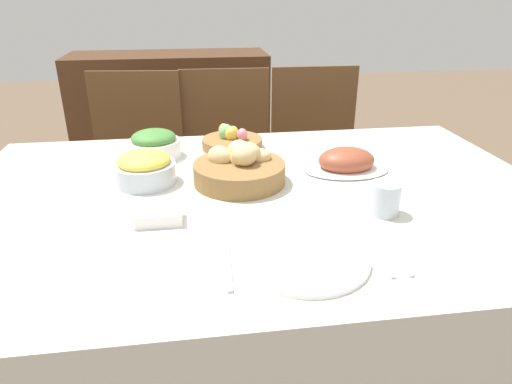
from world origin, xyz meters
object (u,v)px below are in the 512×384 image
object	(u,v)px
pineapple_bowl	(145,168)
spoon	(392,252)
sideboard	(173,123)
green_salad_bowl	(154,144)
bread_basket	(240,168)
dinner_plate	(305,258)
ham_platter	(346,162)
butter_dish	(159,216)
fork	(229,265)
knife	(378,253)
chair_far_left	(136,170)
drinking_cup	(385,199)
chair_far_center	(228,165)
chair_far_right	(317,161)
egg_basket	(232,141)

from	to	relation	value
pineapple_bowl	spoon	distance (m)	0.71
sideboard	green_salad_bowl	bearing A→B (deg)	-89.97
bread_basket	pineapple_bowl	size ratio (longest dim) A/B	1.49
green_salad_bowl	dinner_plate	bearing A→B (deg)	-63.40
ham_platter	butter_dish	xyz separation A→B (m)	(-0.55, -0.27, -0.01)
bread_basket	pineapple_bowl	bearing A→B (deg)	173.24
dinner_plate	fork	xyz separation A→B (m)	(-0.16, 0.00, -0.00)
knife	butter_dish	bearing A→B (deg)	158.43
chair_far_left	green_salad_bowl	distance (m)	0.66
drinking_cup	chair_far_center	bearing A→B (deg)	105.75
dinner_plate	fork	size ratio (longest dim) A/B	1.48
ham_platter	butter_dish	size ratio (longest dim) A/B	2.37
butter_dish	knife	bearing A→B (deg)	-24.49
chair_far_center	pineapple_bowl	distance (m)	0.90
bread_basket	green_salad_bowl	xyz separation A→B (m)	(-0.25, 0.25, 0.00)
sideboard	butter_dish	distance (m)	2.02
chair_far_right	butter_dish	distance (m)	1.28
chair_far_right	sideboard	bearing A→B (deg)	128.48
chair_far_right	dinner_plate	xyz separation A→B (m)	(-0.38, -1.25, 0.27)
sideboard	dinner_plate	world-z (taller)	sideboard
bread_basket	egg_basket	distance (m)	0.30
chair_far_right	drinking_cup	distance (m)	1.12
chair_far_center	green_salad_bowl	size ratio (longest dim) A/B	5.41
chair_far_right	pineapple_bowl	size ratio (longest dim) A/B	5.28
bread_basket	chair_far_left	bearing A→B (deg)	115.81
egg_basket	fork	bearing A→B (deg)	-95.85
bread_basket	dinner_plate	size ratio (longest dim) A/B	0.98
drinking_cup	butter_dish	distance (m)	0.55
chair_far_center	pineapple_bowl	size ratio (longest dim) A/B	5.28
dinner_plate	fork	distance (m)	0.16
chair_far_left	drinking_cup	distance (m)	1.33
chair_far_left	dinner_plate	xyz separation A→B (m)	(0.48, -1.25, 0.27)
sideboard	egg_basket	xyz separation A→B (m)	(0.26, -1.47, 0.34)
fork	knife	distance (m)	0.32
green_salad_bowl	spoon	world-z (taller)	green_salad_bowl
drinking_cup	sideboard	bearing A→B (deg)	106.14
sideboard	fork	distance (m)	2.23
green_salad_bowl	sideboard	bearing A→B (deg)	90.03
sideboard	spoon	world-z (taller)	sideboard
egg_basket	fork	world-z (taller)	egg_basket
drinking_cup	egg_basket	bearing A→B (deg)	120.38
knife	ham_platter	bearing A→B (deg)	82.59
egg_basket	drinking_cup	bearing A→B (deg)	-59.62
chair_far_left	chair_far_center	world-z (taller)	same
fork	green_salad_bowl	bearing A→B (deg)	108.02
egg_basket	sideboard	bearing A→B (deg)	100.05
chair_far_right	ham_platter	distance (m)	0.84
egg_basket	pineapple_bowl	world-z (taller)	pineapple_bowl
pineapple_bowl	sideboard	bearing A→B (deg)	89.59
chair_far_left	spoon	bearing A→B (deg)	-55.10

